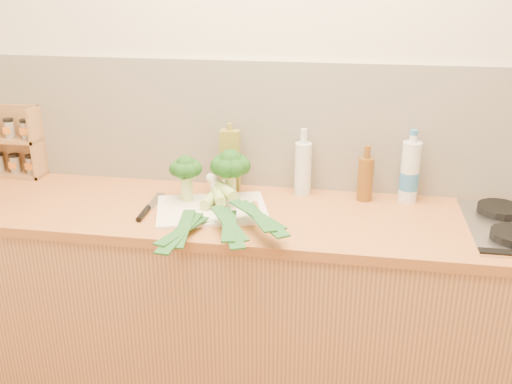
% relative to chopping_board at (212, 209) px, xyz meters
% --- Properties ---
extents(room_shell, '(3.50, 3.50, 3.50)m').
position_rel_chopping_board_xyz_m(room_shell, '(0.23, 0.32, 0.26)').
color(room_shell, beige).
rests_on(room_shell, ground).
extents(counter, '(3.20, 0.62, 0.90)m').
position_rel_chopping_board_xyz_m(counter, '(0.23, 0.03, -0.46)').
color(counter, tan).
rests_on(counter, ground).
extents(chopping_board, '(0.50, 0.42, 0.01)m').
position_rel_chopping_board_xyz_m(chopping_board, '(0.00, 0.00, 0.00)').
color(chopping_board, white).
rests_on(chopping_board, counter).
extents(broccoli_left, '(0.13, 0.13, 0.19)m').
position_rel_chopping_board_xyz_m(broccoli_left, '(-0.12, 0.06, 0.14)').
color(broccoli_left, '#B2C673').
rests_on(broccoli_left, chopping_board).
extents(broccoli_right, '(0.16, 0.16, 0.21)m').
position_rel_chopping_board_xyz_m(broccoli_right, '(0.05, 0.12, 0.15)').
color(broccoli_right, '#B2C673').
rests_on(broccoli_right, chopping_board).
extents(leek_front, '(0.12, 0.72, 0.04)m').
position_rel_chopping_board_xyz_m(leek_front, '(-0.02, -0.02, 0.03)').
color(leek_front, white).
rests_on(leek_front, chopping_board).
extents(leek_mid, '(0.27, 0.61, 0.04)m').
position_rel_chopping_board_xyz_m(leek_mid, '(0.05, -0.05, 0.05)').
color(leek_mid, white).
rests_on(leek_mid, chopping_board).
extents(leek_back, '(0.42, 0.55, 0.04)m').
position_rel_chopping_board_xyz_m(leek_back, '(0.10, -0.02, 0.07)').
color(leek_back, white).
rests_on(leek_back, chopping_board).
extents(chefs_knife, '(0.04, 0.31, 0.02)m').
position_rel_chopping_board_xyz_m(chefs_knife, '(-0.25, -0.06, 0.00)').
color(chefs_knife, silver).
rests_on(chefs_knife, counter).
extents(spice_rack, '(0.27, 0.11, 0.32)m').
position_rel_chopping_board_xyz_m(spice_rack, '(-0.99, 0.27, 0.13)').
color(spice_rack, '#A96F48').
rests_on(spice_rack, counter).
extents(oil_tin, '(0.08, 0.05, 0.29)m').
position_rel_chopping_board_xyz_m(oil_tin, '(0.03, 0.24, 0.13)').
color(oil_tin, olive).
rests_on(oil_tin, counter).
extents(glass_bottle, '(0.07, 0.07, 0.28)m').
position_rel_chopping_board_xyz_m(glass_bottle, '(0.33, 0.25, 0.11)').
color(glass_bottle, silver).
rests_on(glass_bottle, counter).
extents(amber_bottle, '(0.06, 0.06, 0.23)m').
position_rel_chopping_board_xyz_m(amber_bottle, '(0.59, 0.22, 0.09)').
color(amber_bottle, brown).
rests_on(amber_bottle, counter).
extents(water_bottle, '(0.08, 0.08, 0.28)m').
position_rel_chopping_board_xyz_m(water_bottle, '(0.76, 0.24, 0.11)').
color(water_bottle, silver).
rests_on(water_bottle, counter).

